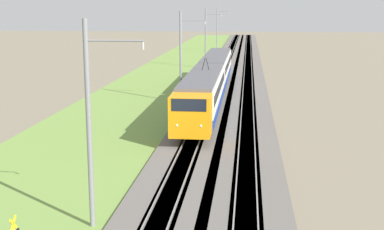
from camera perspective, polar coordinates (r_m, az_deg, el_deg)
ballast_main at (r=64.02m, az=2.53°, el=2.96°), size 240.00×4.40×0.30m
ballast_adjacent at (r=63.91m, az=5.97°, el=2.89°), size 240.00×4.40×0.30m
track_main at (r=64.02m, az=2.53°, el=2.97°), size 240.00×1.57×0.45m
track_adjacent at (r=63.91m, az=5.97°, el=2.90°), size 240.00×1.57×0.45m
grass_verge at (r=64.81m, az=-3.59°, el=2.97°), size 240.00×13.19×0.12m
passenger_train at (r=55.19m, az=2.00°, el=3.95°), size 40.37×2.92×5.10m
catenary_mast_near at (r=23.09m, az=-10.83°, el=-0.97°), size 0.22×2.56×9.15m
catenary_mast_mid at (r=53.49m, az=-1.16°, el=6.24°), size 0.22×2.56×9.19m
catenary_mast_far at (r=84.53m, az=1.49°, el=8.23°), size 0.22×2.56×9.39m
catenary_mast_distant at (r=115.70m, az=2.73°, el=9.13°), size 0.22×2.56×9.55m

